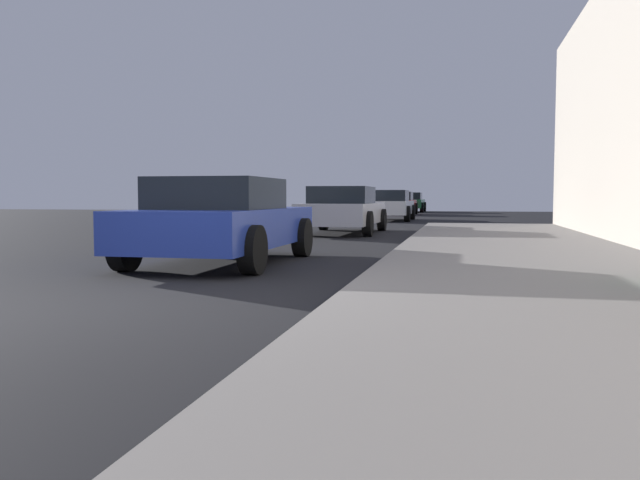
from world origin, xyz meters
TOP-DOWN VIEW (x-y plane):
  - ground_plane at (0.00, 0.00)m, footprint 80.00×80.00m
  - sidewalk at (4.00, 0.00)m, footprint 4.00×32.00m
  - car_blue at (-0.42, 3.77)m, footprint 2.00×4.09m
  - car_silver at (-0.10, 12.10)m, footprint 1.97×4.52m
  - car_white at (0.08, 21.85)m, footprint 1.93×4.27m
  - car_red at (-0.45, 30.96)m, footprint 2.00×4.15m
  - car_green at (-0.34, 37.37)m, footprint 2.04×4.29m

SIDE VIEW (x-z plane):
  - ground_plane at x=0.00m, z-range 0.00..0.00m
  - sidewalk at x=4.00m, z-range 0.00..0.15m
  - car_blue at x=-0.42m, z-range 0.01..1.28m
  - car_white at x=0.08m, z-range 0.01..1.28m
  - car_red at x=-0.45m, z-range 0.01..1.28m
  - car_green at x=-0.34m, z-range 0.01..1.28m
  - car_silver at x=-0.10m, z-range 0.01..1.28m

